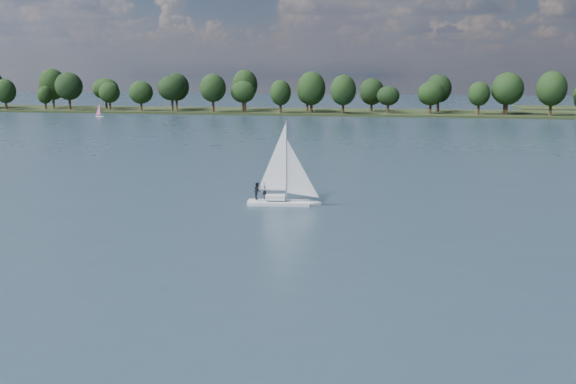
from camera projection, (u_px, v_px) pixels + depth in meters
name	position (u px, v px, depth m)	size (l,w,h in m)	color
ground	(361.00, 147.00, 123.81)	(700.00, 700.00, 0.00)	#233342
far_shore	(390.00, 114.00, 231.73)	(660.00, 40.00, 1.50)	black
sailboat	(280.00, 180.00, 67.88)	(7.33, 2.86, 9.39)	silver
dinghy_pink	(100.00, 113.00, 213.93)	(2.93, 1.20, 4.66)	white
treeline	(344.00, 91.00, 230.28)	(562.86, 73.77, 18.42)	black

